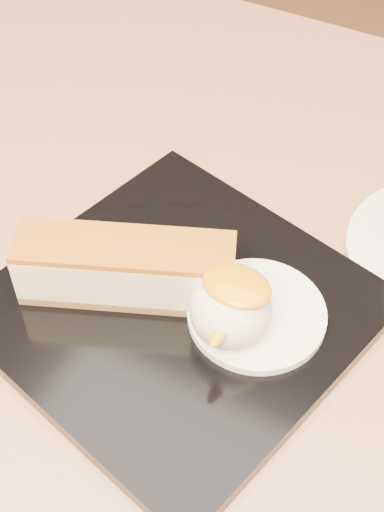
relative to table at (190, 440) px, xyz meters
The scene contains 7 objects.
table is the anchor object (origin of this frame).
dessert_plate 0.16m from the table, 148.34° to the left, with size 0.22×0.22×0.01m, color black.
cheesecake 0.20m from the table, behind, with size 0.14×0.09×0.05m.
cream_smear 0.18m from the table, 31.12° to the left, with size 0.09×0.09×0.01m, color white.
ice_cream_scoop 0.19m from the table, ahead, with size 0.05×0.05×0.05m, color white.
mango_sauce 0.22m from the table, ahead, with size 0.04×0.03×0.01m, color orange.
mint_sprig 0.18m from the table, 80.14° to the left, with size 0.03×0.02×0.00m.
Camera 1 is at (0.13, -0.24, 1.11)m, focal length 50.00 mm.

